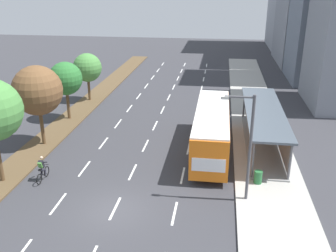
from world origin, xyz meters
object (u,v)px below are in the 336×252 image
at_px(bus_shelter, 267,124).
at_px(median_tree_third, 66,79).
at_px(bus, 212,127).
at_px(median_tree_second, 37,91).
at_px(trash_bin, 258,177).
at_px(streetlight, 247,141).
at_px(median_tree_fourth, 87,68).
at_px(cyclist, 42,170).

relative_size(bus_shelter, median_tree_third, 2.37).
xyz_separation_m(bus_shelter, bus, (-4.28, -1.81, 0.20)).
relative_size(median_tree_second, trash_bin, 7.49).
xyz_separation_m(bus, trash_bin, (3.20, -4.75, -1.49)).
xyz_separation_m(median_tree_third, streetlight, (15.84, -12.13, -0.09)).
xyz_separation_m(median_tree_fourth, streetlight, (15.91, -18.16, 0.19)).
bearing_deg(cyclist, bus, 29.32).
xyz_separation_m(bus, streetlight, (2.17, -6.75, 1.82)).
relative_size(bus_shelter, median_tree_fourth, 2.51).
xyz_separation_m(bus_shelter, median_tree_second, (-17.67, -2.47, 2.68)).
bearing_deg(streetlight, bus, 107.81).
bearing_deg(streetlight, cyclist, 177.22).
distance_m(bus_shelter, median_tree_fourth, 20.50).
bearing_deg(median_tree_second, bus, 2.80).
height_order(bus_shelter, median_tree_third, median_tree_third).
xyz_separation_m(bus_shelter, median_tree_third, (-17.96, 3.57, 2.12)).
relative_size(cyclist, median_tree_third, 0.34).
distance_m(bus_shelter, median_tree_third, 18.43).
bearing_deg(median_tree_second, cyclist, -65.32).
bearing_deg(trash_bin, median_tree_second, 166.14).
bearing_deg(median_tree_fourth, cyclist, -80.75).
xyz_separation_m(median_tree_fourth, trash_bin, (16.94, -16.16, -3.12)).
xyz_separation_m(bus, cyclist, (-10.89, -6.11, -1.28)).
height_order(median_tree_third, trash_bin, median_tree_third).
xyz_separation_m(bus_shelter, streetlight, (-2.11, -8.56, 2.02)).
bearing_deg(bus, trash_bin, -56.03).
bearing_deg(cyclist, median_tree_third, 103.65).
distance_m(bus_shelter, bus, 4.65).
height_order(median_tree_fourth, trash_bin, median_tree_fourth).
bearing_deg(cyclist, bus_shelter, 27.59).
distance_m(median_tree_third, streetlight, 19.95).
bearing_deg(median_tree_second, bus_shelter, 7.94).
xyz_separation_m(bus_shelter, cyclist, (-15.17, -7.93, -1.08)).
relative_size(bus, streetlight, 1.74).
xyz_separation_m(median_tree_second, trash_bin, (16.59, -4.09, -3.97)).
distance_m(bus, median_tree_fourth, 17.93).
distance_m(streetlight, trash_bin, 4.01).
height_order(bus, cyclist, bus).
bearing_deg(median_tree_third, streetlight, -37.43).
bearing_deg(median_tree_third, bus_shelter, -11.23).
xyz_separation_m(streetlight, trash_bin, (1.03, 2.00, -3.31)).
height_order(median_tree_third, median_tree_fourth, median_tree_third).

